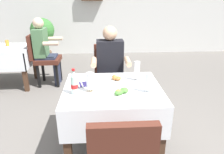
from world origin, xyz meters
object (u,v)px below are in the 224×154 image
(background_dining_table, at_px, (4,57))
(background_patron, at_px, (45,48))
(plate_near_camera, at_px, (121,93))
(potted_plant_corner, at_px, (43,34))
(beer_glass_right, at_px, (148,83))
(seated_diner_far, at_px, (110,67))
(plate_far_diner, at_px, (115,80))
(background_chair_right, at_px, (43,57))
(main_dining_table, at_px, (113,103))
(background_table_tumbler, at_px, (7,43))
(chair_far_diner_seat, at_px, (109,75))
(beer_glass_left, at_px, (137,71))
(beer_glass_middle, at_px, (90,82))
(napkin_cutlery_set, at_px, (80,85))
(cola_bottle_primary, at_px, (74,83))

(background_dining_table, distance_m, background_patron, 0.78)
(plate_near_camera, distance_m, potted_plant_corner, 3.77)
(beer_glass_right, bearing_deg, background_patron, 126.90)
(seated_diner_far, relative_size, plate_near_camera, 5.10)
(potted_plant_corner, bearing_deg, plate_far_diner, -63.24)
(background_dining_table, bearing_deg, background_chair_right, -0.00)
(main_dining_table, xyz_separation_m, background_dining_table, (-1.90, 1.85, -0.01))
(background_patron, relative_size, background_table_tumbler, 11.45)
(plate_far_diner, bearing_deg, background_patron, 125.07)
(chair_far_diner_seat, height_order, seated_diner_far, seated_diner_far)
(plate_far_diner, bearing_deg, potted_plant_corner, 116.76)
(beer_glass_left, distance_m, beer_glass_middle, 0.57)
(chair_far_diner_seat, bearing_deg, beer_glass_left, -66.33)
(plate_far_diner, bearing_deg, main_dining_table, -103.57)
(background_table_tumbler, bearing_deg, seated_diner_far, -33.84)
(seated_diner_far, bearing_deg, chair_far_diner_seat, 96.27)
(background_dining_table, bearing_deg, seated_diner_far, -30.59)
(beer_glass_middle, xyz_separation_m, napkin_cutlery_set, (-0.12, 0.17, -0.10))
(beer_glass_left, relative_size, beer_glass_right, 1.10)
(napkin_cutlery_set, relative_size, background_dining_table, 0.20)
(plate_near_camera, height_order, napkin_cutlery_set, plate_near_camera)
(cola_bottle_primary, bearing_deg, beer_glass_right, -0.40)
(chair_far_diner_seat, relative_size, beer_glass_right, 4.85)
(main_dining_table, bearing_deg, beer_glass_right, -20.07)
(chair_far_diner_seat, height_order, background_patron, background_patron)
(main_dining_table, relative_size, beer_glass_right, 5.05)
(main_dining_table, distance_m, background_patron, 2.18)
(plate_near_camera, bearing_deg, main_dining_table, 111.30)
(napkin_cutlery_set, xyz_separation_m, background_patron, (-0.80, 1.76, -0.03))
(beer_glass_left, xyz_separation_m, background_patron, (-1.42, 1.66, -0.14))
(seated_diner_far, xyz_separation_m, napkin_cutlery_set, (-0.35, -0.62, 0.03))
(main_dining_table, xyz_separation_m, beer_glass_right, (0.34, -0.12, 0.28))
(seated_diner_far, height_order, background_table_tumbler, seated_diner_far)
(plate_near_camera, xyz_separation_m, background_patron, (-1.21, 2.02, -0.05))
(seated_diner_far, height_order, napkin_cutlery_set, seated_diner_far)
(cola_bottle_primary, relative_size, napkin_cutlery_set, 1.32)
(main_dining_table, distance_m, background_table_tumbler, 2.70)
(main_dining_table, distance_m, napkin_cutlery_set, 0.40)
(beer_glass_right, distance_m, cola_bottle_primary, 0.71)
(beer_glass_middle, bearing_deg, background_table_tumbler, 128.48)
(beer_glass_middle, height_order, cola_bottle_primary, cola_bottle_primary)
(chair_far_diner_seat, bearing_deg, background_table_tumbler, 148.38)
(main_dining_table, distance_m, beer_glass_right, 0.46)
(main_dining_table, height_order, seated_diner_far, seated_diner_far)
(beer_glass_right, bearing_deg, cola_bottle_primary, 179.60)
(beer_glass_middle, height_order, background_patron, background_patron)
(plate_far_diner, bearing_deg, background_dining_table, 139.09)
(cola_bottle_primary, distance_m, napkin_cutlery_set, 0.24)
(cola_bottle_primary, relative_size, background_dining_table, 0.26)
(seated_diner_far, bearing_deg, background_chair_right, 136.74)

